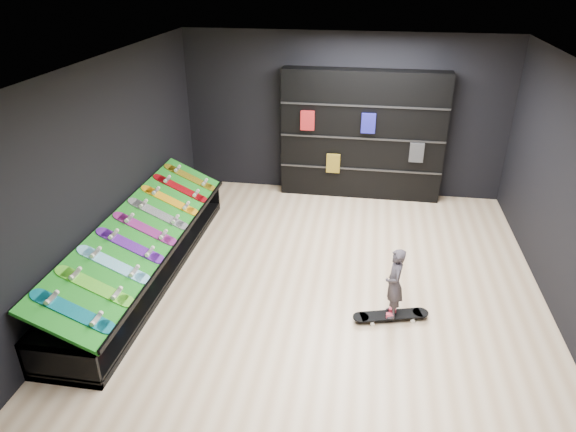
% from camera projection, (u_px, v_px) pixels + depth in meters
% --- Properties ---
extents(floor, '(6.00, 7.00, 0.01)m').
position_uv_depth(floor, '(321.00, 289.00, 7.13)').
color(floor, beige).
rests_on(floor, ground).
extents(ceiling, '(6.00, 7.00, 0.01)m').
position_uv_depth(ceiling, '(329.00, 69.00, 5.78)').
color(ceiling, white).
rests_on(ceiling, ground).
extents(wall_back, '(6.00, 0.02, 3.00)m').
position_uv_depth(wall_back, '(343.00, 116.00, 9.54)').
color(wall_back, black).
rests_on(wall_back, ground).
extents(wall_front, '(6.00, 0.02, 3.00)m').
position_uv_depth(wall_front, '(272.00, 403.00, 3.37)').
color(wall_front, black).
rests_on(wall_front, ground).
extents(wall_left, '(0.02, 7.00, 3.00)m').
position_uv_depth(wall_left, '(102.00, 176.00, 6.89)').
color(wall_left, black).
rests_on(wall_left, ground).
extents(display_rack, '(0.90, 4.50, 0.50)m').
position_uv_depth(display_rack, '(145.00, 258.00, 7.38)').
color(display_rack, black).
rests_on(display_rack, ground).
extents(turf_ramp, '(0.92, 4.50, 0.46)m').
position_uv_depth(turf_ramp, '(145.00, 230.00, 7.17)').
color(turf_ramp, '#106911').
rests_on(turf_ramp, display_rack).
extents(back_shelving, '(2.98, 0.35, 2.38)m').
position_uv_depth(back_shelving, '(362.00, 135.00, 9.47)').
color(back_shelving, black).
rests_on(back_shelving, ground).
extents(floor_skateboard, '(1.00, 0.48, 0.09)m').
position_uv_depth(floor_skateboard, '(391.00, 317.00, 6.50)').
color(floor_skateboard, black).
rests_on(floor_skateboard, ground).
extents(child, '(0.17, 0.23, 0.56)m').
position_uv_depth(child, '(393.00, 296.00, 6.36)').
color(child, black).
rests_on(child, floor_skateboard).
extents(display_board_0, '(0.93, 0.22, 0.50)m').
position_uv_depth(display_board_0, '(73.00, 311.00, 5.48)').
color(display_board_0, '#0C8C99').
rests_on(display_board_0, turf_ramp).
extents(display_board_1, '(0.93, 0.22, 0.50)m').
position_uv_depth(display_board_1, '(95.00, 286.00, 5.90)').
color(display_board_1, green).
rests_on(display_board_1, turf_ramp).
extents(display_board_2, '(0.93, 0.22, 0.50)m').
position_uv_depth(display_board_2, '(114.00, 265.00, 6.32)').
color(display_board_2, '#0CB2E5').
rests_on(display_board_2, turf_ramp).
extents(display_board_3, '(0.93, 0.22, 0.50)m').
position_uv_depth(display_board_3, '(131.00, 246.00, 6.74)').
color(display_board_3, purple).
rests_on(display_board_3, turf_ramp).
extents(display_board_4, '(0.93, 0.22, 0.50)m').
position_uv_depth(display_board_4, '(145.00, 229.00, 7.16)').
color(display_board_4, '#2626BF').
rests_on(display_board_4, turf_ramp).
extents(display_board_5, '(0.93, 0.22, 0.50)m').
position_uv_depth(display_board_5, '(158.00, 214.00, 7.57)').
color(display_board_5, black).
rests_on(display_board_5, turf_ramp).
extents(display_board_6, '(0.93, 0.22, 0.50)m').
position_uv_depth(display_board_6, '(170.00, 200.00, 7.99)').
color(display_board_6, orange).
rests_on(display_board_6, turf_ramp).
extents(display_board_7, '(0.93, 0.22, 0.50)m').
position_uv_depth(display_board_7, '(181.00, 188.00, 8.41)').
color(display_board_7, red).
rests_on(display_board_7, turf_ramp).
extents(display_board_8, '(0.93, 0.22, 0.50)m').
position_uv_depth(display_board_8, '(190.00, 178.00, 8.83)').
color(display_board_8, yellow).
rests_on(display_board_8, turf_ramp).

